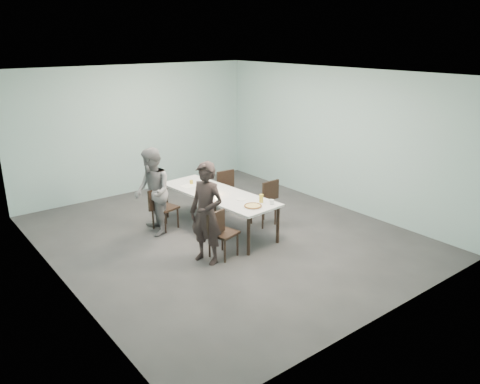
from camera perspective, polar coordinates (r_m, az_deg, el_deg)
ground at (r=8.94m, az=-1.95°, el=-5.30°), size 7.00×7.00×0.00m
room_shell at (r=8.34m, az=-2.10°, el=7.55°), size 6.02×7.02×3.01m
table at (r=8.98m, az=-2.66°, el=-0.45°), size 1.13×2.67×0.75m
chair_near_left at (r=7.88m, az=-2.42°, el=-4.73°), size 0.65×0.51×0.87m
chair_far_left at (r=9.14m, az=-9.53°, el=-1.62°), size 0.65×0.51×0.87m
chair_near_right at (r=9.35m, az=3.24°, el=-0.94°), size 0.62×0.43×0.87m
chair_far_right at (r=10.07m, az=-2.30°, el=0.52°), size 0.63×0.46×0.87m
diner_near at (r=7.65m, az=-4.11°, el=-2.60°), size 0.59×0.73×1.72m
diner_far at (r=8.90m, az=-10.64°, el=0.01°), size 0.81×0.94×1.66m
pizza at (r=8.21m, az=1.59°, el=-1.73°), size 0.34×0.34×0.04m
side_plate at (r=8.58m, az=0.15°, el=-0.90°), size 0.18×0.18×0.01m
beer_glass at (r=8.43m, az=2.60°, el=-0.78°), size 0.08×0.08×0.15m
water_tumbler at (r=8.34m, az=3.86°, el=-1.24°), size 0.08×0.08×0.09m
tealight at (r=8.88m, az=-2.92°, el=-0.14°), size 0.06×0.06×0.05m
amber_tumbler at (r=9.54m, az=-5.95°, el=1.21°), size 0.07×0.07×0.08m
menu at (r=9.43m, az=-6.29°, el=0.76°), size 0.32×0.25×0.01m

